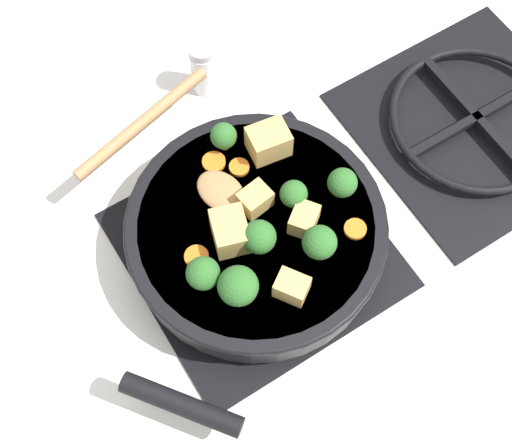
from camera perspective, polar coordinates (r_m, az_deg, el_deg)
ground_plane at (r=0.92m, az=0.00°, el=-2.11°), size 2.40×2.40×0.00m
front_burner_grate at (r=0.91m, az=0.00°, el=-1.82°), size 0.31×0.31×0.03m
rear_burner_grate at (r=1.05m, az=17.10°, el=7.89°), size 0.31×0.31×0.03m
skillet_pan at (r=0.87m, az=-0.04°, el=-0.76°), size 0.36×0.39×0.05m
wooden_spoon at (r=0.89m, az=-6.35°, el=5.66°), size 0.21×0.21×0.02m
tofu_cube_center_large at (r=0.84m, az=3.86°, el=0.36°), size 0.04×0.05×0.03m
tofu_cube_near_handle at (r=0.88m, az=1.01°, el=6.62°), size 0.05×0.05×0.04m
tofu_cube_east_chunk at (r=0.80m, az=2.88°, el=-5.06°), size 0.05×0.04×0.03m
tofu_cube_west_chunk at (r=0.85m, az=-0.09°, el=1.97°), size 0.03×0.04×0.03m
tofu_cube_back_piece at (r=0.82m, az=-1.94°, el=-0.82°), size 0.06×0.05×0.04m
broccoli_floret_near_spoon at (r=0.81m, az=0.24°, el=-1.06°), size 0.04×0.04×0.05m
broccoli_floret_center_top at (r=0.81m, az=5.11°, el=-1.50°), size 0.04×0.04×0.05m
broccoli_floret_east_rim at (r=0.79m, az=-1.45°, el=-4.98°), size 0.05×0.05×0.05m
broccoli_floret_west_rim at (r=0.85m, az=6.92°, el=3.28°), size 0.04×0.04×0.04m
broccoli_floret_north_edge at (r=0.84m, az=3.07°, el=2.34°), size 0.03×0.03×0.04m
broccoli_floret_south_cluster at (r=0.88m, az=-2.61°, el=7.03°), size 0.03×0.03×0.04m
broccoli_floret_mid_floret at (r=0.80m, az=-4.26°, el=-3.97°), size 0.04×0.04×0.05m
carrot_slice_orange_thin at (r=0.88m, az=-1.36°, el=4.56°), size 0.03×0.03×0.01m
carrot_slice_near_center at (r=0.83m, az=-4.81°, el=-2.57°), size 0.03×0.03×0.01m
carrot_slice_edge_slice at (r=0.85m, az=7.94°, el=-0.40°), size 0.03×0.03×0.01m
carrot_slice_under_broccoli at (r=0.89m, az=-3.25°, el=5.04°), size 0.03×0.03×0.01m
salt_shaker at (r=1.02m, az=-4.23°, el=12.29°), size 0.04×0.04×0.09m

